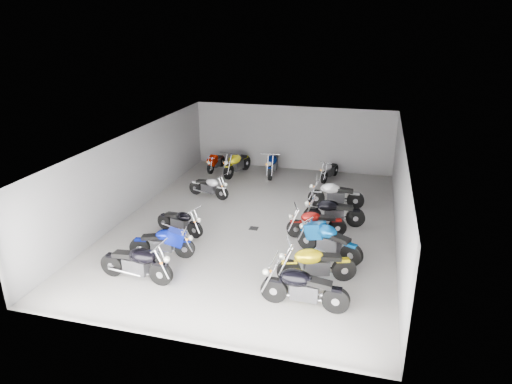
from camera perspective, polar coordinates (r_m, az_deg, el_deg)
ground at (r=17.21m, az=0.15°, el=-3.89°), size 14.00×14.00×0.00m
wall_back at (r=23.17m, az=4.59°, el=6.74°), size 10.00×0.10×3.20m
wall_left at (r=18.46m, az=-15.05°, el=2.43°), size 0.10×14.00×3.20m
wall_right at (r=16.16m, az=17.57°, el=-0.45°), size 0.10×14.00×3.20m
ceiling at (r=16.14m, az=0.16°, el=6.56°), size 10.00×14.00×0.04m
drain_grate at (r=16.77m, az=-0.28°, el=-4.56°), size 0.32×0.32×0.01m
motorcycle_left_a at (r=13.81m, az=-14.70°, el=-8.60°), size 2.35×0.50×1.03m
motorcycle_left_b at (r=14.93m, az=-11.57°, el=-6.24°), size 2.10×0.59×0.93m
motorcycle_left_c at (r=16.42m, az=-9.47°, el=-3.65°), size 1.93×0.65×0.87m
motorcycle_left_f at (r=19.62m, az=-5.90°, el=0.65°), size 1.94×0.63×0.87m
motorcycle_right_a at (r=12.30m, az=5.94°, el=-11.84°), size 2.39×0.48×1.05m
motorcycle_right_b at (r=13.44m, az=7.48°, el=-8.94°), size 2.25×0.89×1.02m
motorcycle_right_c at (r=14.80m, az=9.03°, el=-6.06°), size 2.21×1.11×1.03m
motorcycle_right_d at (r=16.11m, az=7.50°, el=-3.90°), size 2.06×0.79×0.93m
motorcycle_right_e at (r=17.01m, az=9.62°, el=-2.50°), size 2.27×0.59×1.00m
motorcycle_right_f at (r=18.72m, az=9.87°, el=-0.33°), size 2.27×0.50×1.00m
motorcycle_back_a at (r=23.18m, az=-5.04°, el=3.77°), size 0.41×1.85×0.81m
motorcycle_back_b at (r=22.43m, az=-2.40°, el=3.58°), size 0.72×2.34×1.04m
motorcycle_back_c at (r=22.35m, az=2.10°, el=3.53°), size 0.51×2.38×1.04m
motorcycle_back_e at (r=21.99m, az=9.17°, el=2.66°), size 0.65×1.83×0.82m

